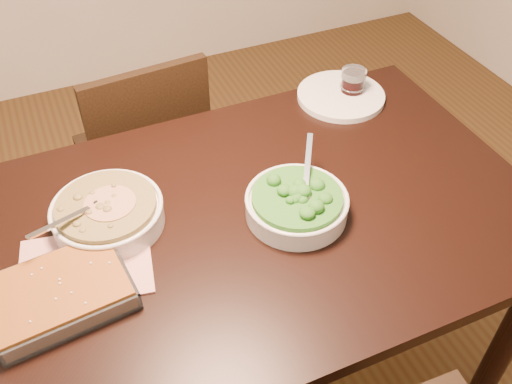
{
  "coord_description": "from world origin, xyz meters",
  "views": [
    {
      "loc": [
        -0.39,
        -0.9,
        1.74
      ],
      "look_at": [
        0.01,
        0.02,
        0.8
      ],
      "focal_mm": 40.0,
      "sensor_mm": 36.0,
      "label": 1
    }
  ],
  "objects_px": {
    "table": "(256,239)",
    "dinner_plate": "(341,96)",
    "broccoli_bowl": "(297,204)",
    "stew_bowl": "(108,213)",
    "wine_tumbler": "(353,82)",
    "baking_dish": "(60,293)",
    "chair_far": "(147,151)"
  },
  "relations": [
    {
      "from": "baking_dish",
      "to": "wine_tumbler",
      "type": "bearing_deg",
      "value": 18.09
    },
    {
      "from": "dinner_plate",
      "to": "broccoli_bowl",
      "type": "bearing_deg",
      "value": -131.7
    },
    {
      "from": "chair_far",
      "to": "table",
      "type": "bearing_deg",
      "value": 95.45
    },
    {
      "from": "broccoli_bowl",
      "to": "baking_dish",
      "type": "distance_m",
      "value": 0.57
    },
    {
      "from": "stew_bowl",
      "to": "wine_tumbler",
      "type": "relative_size",
      "value": 3.2
    },
    {
      "from": "table",
      "to": "broccoli_bowl",
      "type": "height_order",
      "value": "broccoli_bowl"
    },
    {
      "from": "broccoli_bowl",
      "to": "dinner_plate",
      "type": "distance_m",
      "value": 0.53
    },
    {
      "from": "table",
      "to": "wine_tumbler",
      "type": "xyz_separation_m",
      "value": [
        0.48,
        0.35,
        0.14
      ]
    },
    {
      "from": "broccoli_bowl",
      "to": "chair_far",
      "type": "bearing_deg",
      "value": 106.37
    },
    {
      "from": "table",
      "to": "broccoli_bowl",
      "type": "relative_size",
      "value": 5.25
    },
    {
      "from": "dinner_plate",
      "to": "stew_bowl",
      "type": "bearing_deg",
      "value": -162.66
    },
    {
      "from": "broccoli_bowl",
      "to": "baking_dish",
      "type": "height_order",
      "value": "broccoli_bowl"
    },
    {
      "from": "stew_bowl",
      "to": "chair_far",
      "type": "relative_size",
      "value": 0.32
    },
    {
      "from": "stew_bowl",
      "to": "broccoli_bowl",
      "type": "xyz_separation_m",
      "value": [
        0.42,
        -0.15,
        -0.0
      ]
    },
    {
      "from": "stew_bowl",
      "to": "wine_tumbler",
      "type": "bearing_deg",
      "value": 16.67
    },
    {
      "from": "broccoli_bowl",
      "to": "baking_dish",
      "type": "bearing_deg",
      "value": -176.77
    },
    {
      "from": "stew_bowl",
      "to": "wine_tumbler",
      "type": "distance_m",
      "value": 0.85
    },
    {
      "from": "table",
      "to": "wine_tumbler",
      "type": "height_order",
      "value": "wine_tumbler"
    },
    {
      "from": "table",
      "to": "stew_bowl",
      "type": "bearing_deg",
      "value": 162.17
    },
    {
      "from": "table",
      "to": "dinner_plate",
      "type": "relative_size",
      "value": 5.24
    },
    {
      "from": "broccoli_bowl",
      "to": "dinner_plate",
      "type": "bearing_deg",
      "value": 48.3
    },
    {
      "from": "broccoli_bowl",
      "to": "baking_dish",
      "type": "xyz_separation_m",
      "value": [
        -0.57,
        -0.03,
        -0.01
      ]
    },
    {
      "from": "broccoli_bowl",
      "to": "chair_far",
      "type": "distance_m",
      "value": 0.81
    },
    {
      "from": "stew_bowl",
      "to": "broccoli_bowl",
      "type": "distance_m",
      "value": 0.45
    },
    {
      "from": "dinner_plate",
      "to": "chair_far",
      "type": "bearing_deg",
      "value": 149.7
    },
    {
      "from": "stew_bowl",
      "to": "dinner_plate",
      "type": "distance_m",
      "value": 0.81
    },
    {
      "from": "table",
      "to": "dinner_plate",
      "type": "xyz_separation_m",
      "value": [
        0.44,
        0.35,
        0.1
      ]
    },
    {
      "from": "wine_tumbler",
      "to": "baking_dish",
      "type": "bearing_deg",
      "value": -156.01
    },
    {
      "from": "table",
      "to": "wine_tumbler",
      "type": "bearing_deg",
      "value": 36.37
    },
    {
      "from": "table",
      "to": "dinner_plate",
      "type": "bearing_deg",
      "value": 38.59
    },
    {
      "from": "stew_bowl",
      "to": "wine_tumbler",
      "type": "height_order",
      "value": "stew_bowl"
    },
    {
      "from": "broccoli_bowl",
      "to": "wine_tumbler",
      "type": "relative_size",
      "value": 3.11
    }
  ]
}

